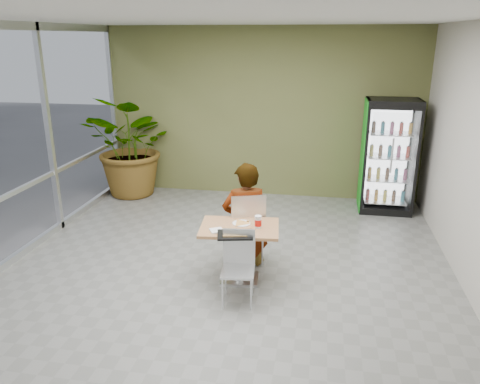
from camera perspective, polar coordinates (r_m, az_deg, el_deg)
name	(u,v)px	position (r m, az deg, el deg)	size (l,w,h in m)	color
ground	(224,277)	(6.24, -1.94, -10.31)	(7.00, 7.00, 0.00)	slate
room_envelope	(223,159)	(5.65, -2.11, 4.07)	(6.00, 7.00, 3.20)	beige
dining_table	(239,242)	(5.93, -0.06, -6.13)	(1.03, 0.77, 0.75)	tan
chair_far	(247,223)	(6.31, 0.89, -3.86)	(0.58, 0.58, 1.04)	silver
chair_near	(239,260)	(5.54, -0.18, -8.31)	(0.42, 0.42, 0.86)	silver
seated_woman	(245,225)	(6.37, 0.66, -3.98)	(0.64, 0.41, 1.74)	black
pizza_plate	(242,223)	(5.91, 0.21, -3.75)	(0.33, 0.30, 0.03)	white
soda_cup	(258,222)	(5.78, 2.22, -3.69)	(0.09, 0.09, 0.16)	white
napkin_stack	(217,230)	(5.70, -2.87, -4.71)	(0.15, 0.15, 0.02)	white
cafeteria_tray	(235,235)	(5.57, -0.63, -5.24)	(0.41, 0.30, 0.02)	black
beverage_fridge	(388,156)	(8.64, 17.65, 4.16)	(0.91, 0.70, 1.99)	black
potted_plant	(134,146)	(9.30, -12.83, 5.47)	(1.77, 1.53, 1.97)	#245A25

